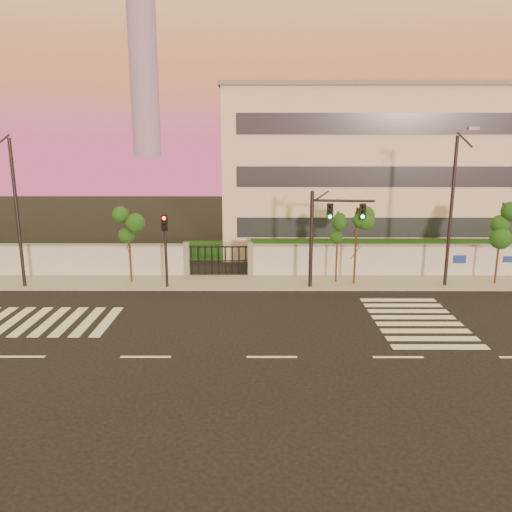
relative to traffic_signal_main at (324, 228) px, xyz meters
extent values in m
plane|color=black|center=(-3.19, -9.43, -3.58)|extent=(120.00, 120.00, 0.00)
cube|color=gray|center=(-3.19, 1.07, -3.50)|extent=(60.00, 3.00, 0.15)
cube|color=#B4B6BB|center=(11.31, 2.57, -2.58)|extent=(31.00, 0.30, 2.00)
cube|color=slate|center=(11.31, 2.57, -1.52)|extent=(31.00, 0.36, 0.12)
cube|color=slate|center=(-8.19, 2.57, -2.48)|extent=(0.35, 0.35, 2.20)
cube|color=slate|center=(-4.19, 2.57, -2.48)|extent=(0.35, 0.35, 2.20)
cube|color=#123811|center=(5.81, 5.07, -2.68)|extent=(20.00, 2.00, 1.80)
cube|color=#123811|center=(-19.19, 5.07, -2.88)|extent=(12.00, 1.80, 1.40)
cube|color=#123811|center=(-6.19, 7.57, -2.98)|extent=(6.00, 1.50, 1.20)
cube|color=beige|center=(5.81, 12.57, 2.42)|extent=(24.00, 12.00, 12.00)
cube|color=#262D38|center=(5.81, 6.55, -1.08)|extent=(22.00, 0.08, 1.40)
cube|color=#262D38|center=(5.81, 6.55, 2.42)|extent=(22.00, 0.08, 1.40)
cube|color=#262D38|center=(5.81, 6.55, 5.92)|extent=(22.00, 0.08, 1.40)
cube|color=slate|center=(5.81, 12.57, 8.52)|extent=(24.40, 12.40, 0.30)
cylinder|color=slate|center=(-68.19, 270.57, 51.42)|extent=(16.00, 16.00, 110.00)
cube|color=silver|center=(-15.39, -5.43, -3.57)|extent=(0.50, 4.00, 0.02)
cube|color=silver|center=(-14.49, -5.43, -3.57)|extent=(0.50, 4.00, 0.02)
cube|color=silver|center=(-13.59, -5.43, -3.57)|extent=(0.50, 4.00, 0.02)
cube|color=silver|center=(-12.69, -5.43, -3.57)|extent=(0.50, 4.00, 0.02)
cube|color=silver|center=(-11.79, -5.43, -3.57)|extent=(0.50, 4.00, 0.02)
cube|color=silver|center=(-10.89, -5.43, -3.57)|extent=(0.50, 4.00, 0.02)
cube|color=silver|center=(3.81, -8.43, -3.57)|extent=(4.00, 0.50, 0.02)
cube|color=silver|center=(3.81, -7.53, -3.57)|extent=(4.00, 0.50, 0.02)
cube|color=silver|center=(3.81, -6.63, -3.57)|extent=(4.00, 0.50, 0.02)
cube|color=silver|center=(3.81, -5.73, -3.57)|extent=(4.00, 0.50, 0.02)
cube|color=silver|center=(3.81, -4.83, -3.57)|extent=(4.00, 0.50, 0.02)
cube|color=silver|center=(3.81, -3.93, -3.57)|extent=(4.00, 0.50, 0.02)
cube|color=silver|center=(3.81, -3.03, -3.57)|extent=(4.00, 0.50, 0.02)
cube|color=silver|center=(3.81, -2.13, -3.57)|extent=(4.00, 0.50, 0.02)
cube|color=silver|center=(-13.19, -9.43, -3.57)|extent=(2.00, 0.15, 0.01)
cube|color=silver|center=(-8.19, -9.43, -3.57)|extent=(2.00, 0.15, 0.01)
cube|color=silver|center=(-3.19, -9.43, -3.57)|extent=(2.00, 0.15, 0.01)
cube|color=silver|center=(1.81, -9.43, -3.57)|extent=(2.00, 0.15, 0.01)
cylinder|color=#382314|center=(-11.28, 0.92, -1.29)|extent=(0.12, 0.12, 4.58)
sphere|color=#164714|center=(-11.28, 0.92, 0.08)|extent=(1.09, 1.09, 1.09)
sphere|color=#164714|center=(-10.94, 1.12, -0.60)|extent=(0.83, 0.83, 0.83)
sphere|color=#164714|center=(-11.58, 0.77, -0.37)|extent=(0.79, 0.79, 0.79)
cylinder|color=#382314|center=(0.92, 0.97, -1.38)|extent=(0.11, 0.11, 4.39)
sphere|color=#164714|center=(0.92, 0.97, -0.06)|extent=(1.05, 1.05, 1.05)
sphere|color=#164714|center=(1.25, 1.16, -0.72)|extent=(0.80, 0.80, 0.80)
sphere|color=#164714|center=(0.63, 0.82, -0.50)|extent=(0.76, 0.76, 0.76)
cylinder|color=#382314|center=(1.94, 0.61, -1.25)|extent=(0.13, 0.13, 4.65)
sphere|color=#164714|center=(1.94, 0.61, 0.14)|extent=(1.17, 1.17, 1.17)
sphere|color=#164714|center=(2.31, 0.82, -0.55)|extent=(0.89, 0.89, 0.89)
sphere|color=#164714|center=(1.62, 0.45, -0.32)|extent=(0.85, 0.85, 0.85)
cylinder|color=#382314|center=(10.27, 0.65, -1.11)|extent=(0.12, 0.12, 4.95)
sphere|color=#164714|center=(10.27, 0.65, 0.38)|extent=(1.13, 1.13, 1.13)
sphere|color=#164714|center=(10.63, 0.85, -0.36)|extent=(0.86, 0.86, 0.86)
sphere|color=#164714|center=(9.96, 0.49, -0.12)|extent=(0.82, 0.82, 0.82)
cylinder|color=black|center=(-0.71, 0.01, -0.75)|extent=(0.22, 0.22, 5.66)
cylinder|color=black|center=(1.02, 0.01, 1.54)|extent=(3.47, 0.50, 0.15)
cube|color=black|center=(0.29, -0.04, 0.94)|extent=(0.32, 0.16, 0.82)
sphere|color=#0CF259|center=(0.29, -0.15, 0.69)|extent=(0.18, 0.18, 0.18)
cube|color=black|center=(2.12, -0.04, 0.94)|extent=(0.32, 0.16, 0.82)
sphere|color=#0CF259|center=(2.12, -0.15, 0.69)|extent=(0.18, 0.18, 0.18)
cylinder|color=black|center=(-8.99, -0.05, -1.34)|extent=(0.16, 0.16, 4.48)
cube|color=black|center=(-8.99, -0.10, 0.30)|extent=(0.35, 0.18, 0.90)
sphere|color=red|center=(-8.99, -0.21, 0.58)|extent=(0.20, 0.20, 0.20)
cylinder|color=black|center=(-17.29, 0.04, 0.69)|extent=(0.19, 0.19, 8.54)
cylinder|color=black|center=(-17.29, -0.92, 4.75)|extent=(0.11, 2.04, 0.83)
cylinder|color=black|center=(7.19, 0.29, 0.75)|extent=(0.19, 0.19, 8.66)
cylinder|color=black|center=(7.19, -0.68, 4.86)|extent=(0.11, 2.07, 0.84)
cube|color=#3F3F44|center=(7.19, -1.66, 5.40)|extent=(0.54, 0.27, 0.16)
camera|label=1|loc=(-3.77, -27.76, 4.74)|focal=35.00mm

